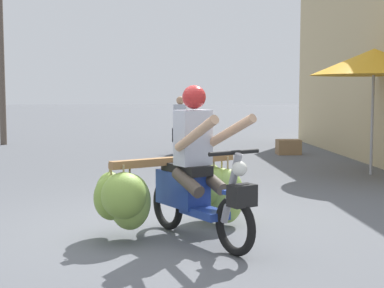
% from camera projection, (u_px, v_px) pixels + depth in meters
% --- Properties ---
extents(ground_plane, '(120.00, 120.00, 0.00)m').
position_uv_depth(ground_plane, '(149.00, 231.00, 6.14)').
color(ground_plane, '#56595E').
extents(motorbike_main_loaded, '(1.73, 1.98, 1.58)m').
position_uv_depth(motorbike_main_loaded, '(177.00, 188.00, 5.99)').
color(motorbike_main_loaded, black).
rests_on(motorbike_main_loaded, ground).
extents(motorbike_distant_ahead_left, '(0.60, 1.60, 1.40)m').
position_uv_depth(motorbike_distant_ahead_left, '(181.00, 131.00, 13.60)').
color(motorbike_distant_ahead_left, black).
rests_on(motorbike_distant_ahead_left, ground).
extents(market_umbrella_near_shop, '(2.28, 2.28, 2.29)m').
position_uv_depth(market_umbrella_near_shop, '(374.00, 62.00, 10.15)').
color(market_umbrella_near_shop, '#99999E').
rests_on(market_umbrella_near_shop, ground).
extents(produce_crate, '(0.56, 0.40, 0.36)m').
position_uv_depth(produce_crate, '(288.00, 147.00, 13.61)').
color(produce_crate, olive).
rests_on(produce_crate, ground).
extents(utility_pole, '(0.18, 0.18, 6.76)m').
position_uv_depth(utility_pole, '(0.00, 25.00, 15.83)').
color(utility_pole, brown).
rests_on(utility_pole, ground).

